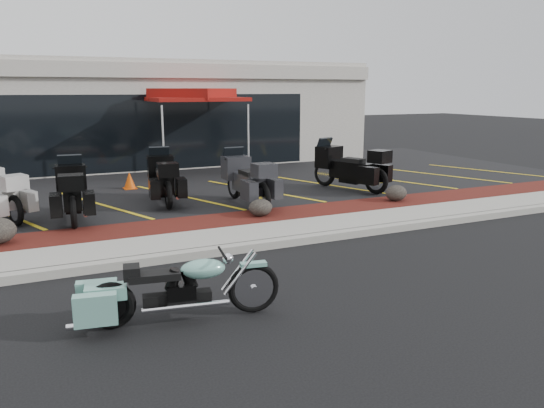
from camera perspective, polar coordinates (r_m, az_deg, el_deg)
name	(u,v)px	position (r m, az deg, el deg)	size (l,w,h in m)	color
ground	(275,264)	(9.27, 0.30, -6.43)	(90.00, 90.00, 0.00)	black
curb	(255,246)	(10.03, -1.88, -4.53)	(24.00, 0.25, 0.15)	gray
sidewalk	(241,237)	(10.65, -3.35, -3.54)	(24.00, 1.20, 0.15)	gray
mulch_bed	(221,223)	(11.74, -5.50, -2.06)	(24.00, 1.20, 0.16)	black
upper_lot	(163,184)	(16.83, -11.63, 2.08)	(26.00, 9.60, 0.15)	black
dealership_building	(125,113)	(22.75, -15.56, 9.37)	(18.00, 8.16, 4.00)	gray
boulder_mid	(261,208)	(11.96, -1.24, -0.38)	(0.55, 0.46, 0.39)	black
boulder_right	(396,193)	(13.97, 13.21, 1.16)	(0.57, 0.48, 0.41)	black
hero_cruiser	(253,281)	(7.17, -2.00, -8.24)	(2.62, 0.66, 0.92)	#73B3A5
touring_black_front	(72,183)	(13.21, -20.76, 2.10)	(2.32, 0.89, 1.35)	black
touring_black_mid	(160,172)	(14.45, -11.96, 3.43)	(2.31, 0.88, 1.34)	black
touring_grey	(234,173)	(13.87, -4.11, 3.35)	(2.35, 0.90, 1.37)	#2A2B2F
touring_black_rear	(325,162)	(15.75, 5.71, 4.52)	(2.47, 0.94, 1.44)	black
traffic_cone	(130,180)	(15.87, -15.07, 2.47)	(0.35, 0.35, 0.48)	#D44807
popup_canopy	(193,96)	(18.54, -8.48, 11.39)	(3.74, 3.74, 2.85)	silver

